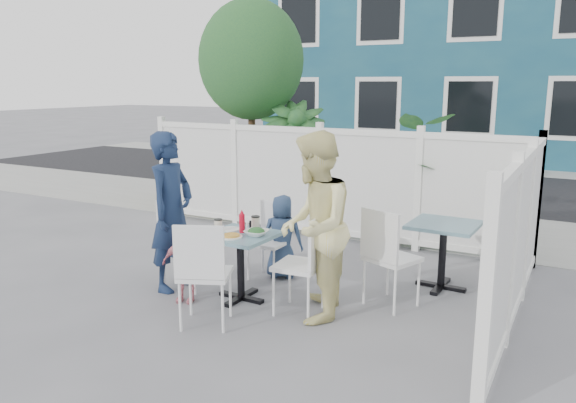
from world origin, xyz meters
The scene contains 30 objects.
ground centered at (0.00, 0.00, 0.00)m, with size 80.00×80.00×0.00m, color slate.
near_sidewalk centered at (0.00, 3.80, 0.01)m, with size 24.00×2.60×0.01m, color gray.
street centered at (0.00, 7.50, 0.00)m, with size 24.00×5.00×0.01m, color black.
far_sidewalk centered at (0.00, 10.60, 0.01)m, with size 24.00×1.60×0.01m, color gray.
building centered at (-0.50, 14.00, 3.00)m, with size 11.00×6.00×6.00m.
fence_back centered at (0.10, 2.40, 0.78)m, with size 5.86×0.08×1.60m.
fence_right centered at (3.00, 0.60, 0.78)m, with size 0.08×3.66×1.60m.
tree centered at (-1.60, 3.30, 2.59)m, with size 1.80×1.62×3.59m.
utility_cabinet centered at (-2.98, 4.00, 0.67)m, with size 0.73×0.52×1.35m, color gold.
potted_shrub_a centered at (-0.73, 3.10, 0.98)m, with size 1.09×1.09×1.95m, color #1B4928.
potted_shrub_b centered at (1.44, 3.00, 0.89)m, with size 1.60×1.39×1.78m, color #1B4928.
main_table centered at (0.43, -0.19, 0.55)m, with size 0.69×0.69×0.71m.
spare_table centered at (2.19, 1.14, 0.57)m, with size 0.72×0.72×0.74m.
chair_left centered at (-0.38, -0.17, 0.59)m, with size 0.52×0.53×1.01m.
chair_right centered at (1.20, -0.20, 0.57)m, with size 0.46×0.48×0.99m.
chair_back centered at (0.36, 0.58, 0.51)m, with size 0.40×0.39×0.88m.
chair_near centered at (0.51, -0.94, 0.58)m, with size 0.59×0.59×1.00m.
chair_spare centered at (1.83, 0.33, 0.59)m, with size 0.59×0.58×1.02m.
man centered at (-0.41, -0.25, 0.86)m, with size 0.63×0.41×1.73m, color #162543.
woman centered at (1.29, -0.23, 0.90)m, with size 0.87×0.68×1.79m, color #EEDB52.
boy centered at (0.48, 0.62, 0.49)m, with size 0.48×0.31×0.97m, color navy.
toddler centered at (-0.05, -0.51, 0.40)m, with size 0.47×0.19×0.80m, color pink.
plate_main centered at (0.43, -0.35, 0.72)m, with size 0.23×0.23×0.01m, color white.
plate_side centered at (0.26, -0.10, 0.72)m, with size 0.21×0.21×0.01m, color white.
salad_bowl centered at (0.61, -0.17, 0.74)m, with size 0.23×0.23×0.06m, color white.
coffee_cup_a centered at (0.19, -0.23, 0.77)m, with size 0.08×0.08×0.12m, color beige.
coffee_cup_b centered at (0.48, 0.04, 0.77)m, with size 0.09×0.09×0.13m, color beige.
ketchup_bottle centered at (0.42, -0.14, 0.81)m, with size 0.06×0.06×0.19m, color red.
salt_shaker centered at (0.38, 0.03, 0.74)m, with size 0.03×0.03×0.06m, color white.
pepper_shaker centered at (0.39, 0.08, 0.75)m, with size 0.03×0.03×0.07m, color black.
Camera 1 is at (3.50, -4.83, 2.22)m, focal length 35.00 mm.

